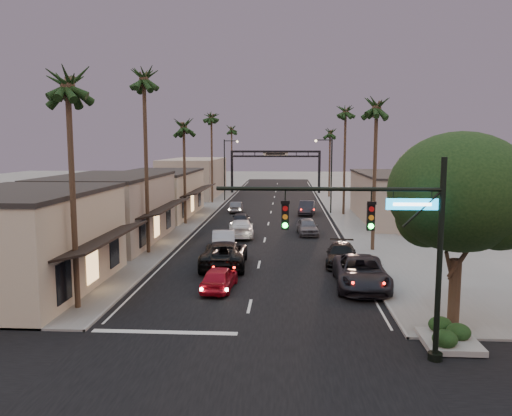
# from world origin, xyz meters

# --- Properties ---
(ground) EXTENTS (200.00, 200.00, 0.00)m
(ground) POSITION_xyz_m (0.00, 40.00, 0.00)
(ground) COLOR slate
(ground) RESTS_ON ground
(road) EXTENTS (14.00, 120.00, 0.02)m
(road) POSITION_xyz_m (0.00, 45.00, 0.00)
(road) COLOR black
(road) RESTS_ON ground
(cross_street) EXTENTS (80.00, 12.00, 0.02)m
(cross_street) POSITION_xyz_m (0.00, 0.00, 0.00)
(cross_street) COLOR black
(cross_street) RESTS_ON ground
(sidewalk_left) EXTENTS (5.00, 92.00, 0.12)m
(sidewalk_left) POSITION_xyz_m (-9.50, 52.00, 0.06)
(sidewalk_left) COLOR slate
(sidewalk_left) RESTS_ON ground
(sidewalk_right) EXTENTS (5.00, 92.00, 0.12)m
(sidewalk_right) POSITION_xyz_m (9.50, 52.00, 0.06)
(sidewalk_right) COLOR slate
(sidewalk_right) RESTS_ON ground
(storefront_near) EXTENTS (8.00, 12.00, 5.50)m
(storefront_near) POSITION_xyz_m (-13.00, 12.00, 2.75)
(storefront_near) COLOR #C1B394
(storefront_near) RESTS_ON ground
(storefront_mid) EXTENTS (8.00, 14.00, 5.50)m
(storefront_mid) POSITION_xyz_m (-13.00, 26.00, 2.75)
(storefront_mid) COLOR gray
(storefront_mid) RESTS_ON ground
(storefront_far) EXTENTS (8.00, 16.00, 5.00)m
(storefront_far) POSITION_xyz_m (-13.00, 42.00, 2.50)
(storefront_far) COLOR #C1B394
(storefront_far) RESTS_ON ground
(storefront_dist) EXTENTS (8.00, 20.00, 6.00)m
(storefront_dist) POSITION_xyz_m (-13.00, 65.00, 3.00)
(storefront_dist) COLOR gray
(storefront_dist) RESTS_ON ground
(building_right) EXTENTS (8.00, 18.00, 5.00)m
(building_right) POSITION_xyz_m (14.00, 40.00, 2.50)
(building_right) COLOR gray
(building_right) RESTS_ON ground
(traffic_signal) EXTENTS (8.51, 0.22, 7.80)m
(traffic_signal) POSITION_xyz_m (5.69, 4.00, 5.08)
(traffic_signal) COLOR black
(traffic_signal) RESTS_ON ground
(corner_tree) EXTENTS (6.20, 6.20, 8.80)m
(corner_tree) POSITION_xyz_m (9.48, 7.45, 5.98)
(corner_tree) COLOR #38281C
(corner_tree) RESTS_ON ground
(planter) EXTENTS (2.20, 2.60, 0.24)m
(planter) POSITION_xyz_m (8.60, 5.50, 0.00)
(planter) COLOR gray
(planter) RESTS_ON ground
(arch) EXTENTS (15.20, 0.40, 7.27)m
(arch) POSITION_xyz_m (0.00, 70.00, 5.53)
(arch) COLOR black
(arch) RESTS_ON ground
(streetlight_right) EXTENTS (2.13, 0.30, 9.00)m
(streetlight_right) POSITION_xyz_m (6.92, 45.00, 5.33)
(streetlight_right) COLOR black
(streetlight_right) RESTS_ON ground
(streetlight_left) EXTENTS (2.13, 0.30, 9.00)m
(streetlight_left) POSITION_xyz_m (-6.92, 58.00, 5.33)
(streetlight_left) COLOR black
(streetlight_left) RESTS_ON ground
(palm_la) EXTENTS (3.20, 3.20, 13.20)m
(palm_la) POSITION_xyz_m (-8.60, 9.00, 11.44)
(palm_la) COLOR #38281C
(palm_la) RESTS_ON ground
(palm_lb) EXTENTS (3.20, 3.20, 15.20)m
(palm_lb) POSITION_xyz_m (-8.60, 22.00, 13.39)
(palm_lb) COLOR #38281C
(palm_lb) RESTS_ON ground
(palm_lc) EXTENTS (3.20, 3.20, 12.20)m
(palm_lc) POSITION_xyz_m (-8.60, 36.00, 10.47)
(palm_lc) COLOR #38281C
(palm_lc) RESTS_ON ground
(palm_ld) EXTENTS (3.20, 3.20, 14.20)m
(palm_ld) POSITION_xyz_m (-8.60, 55.00, 12.42)
(palm_ld) COLOR #38281C
(palm_ld) RESTS_ON ground
(palm_ra) EXTENTS (3.20, 3.20, 13.20)m
(palm_ra) POSITION_xyz_m (8.60, 24.00, 11.44)
(palm_ra) COLOR #38281C
(palm_ra) RESTS_ON ground
(palm_rb) EXTENTS (3.20, 3.20, 14.20)m
(palm_rb) POSITION_xyz_m (8.60, 44.00, 12.42)
(palm_rb) COLOR #38281C
(palm_rb) RESTS_ON ground
(palm_rc) EXTENTS (3.20, 3.20, 12.20)m
(palm_rc) POSITION_xyz_m (8.60, 64.00, 10.47)
(palm_rc) COLOR #38281C
(palm_rc) RESTS_ON ground
(palm_far) EXTENTS (3.20, 3.20, 13.20)m
(palm_far) POSITION_xyz_m (-8.30, 78.00, 11.44)
(palm_far) COLOR #38281C
(palm_far) RESTS_ON ground
(oncoming_red) EXTENTS (1.96, 4.20, 1.39)m
(oncoming_red) POSITION_xyz_m (-1.94, 12.84, 0.70)
(oncoming_red) COLOR #9F0B1A
(oncoming_red) RESTS_ON ground
(oncoming_pickup) EXTENTS (3.17, 6.47, 1.77)m
(oncoming_pickup) POSITION_xyz_m (-2.33, 18.34, 0.88)
(oncoming_pickup) COLOR black
(oncoming_pickup) RESTS_ON ground
(oncoming_silver) EXTENTS (2.28, 5.06, 1.61)m
(oncoming_silver) POSITION_xyz_m (-3.07, 23.84, 0.81)
(oncoming_silver) COLOR #939297
(oncoming_silver) RESTS_ON ground
(oncoming_white) EXTENTS (2.65, 5.61, 1.58)m
(oncoming_white) POSITION_xyz_m (-2.20, 29.34, 0.79)
(oncoming_white) COLOR silver
(oncoming_white) RESTS_ON ground
(oncoming_dgrey) EXTENTS (1.89, 4.40, 1.48)m
(oncoming_dgrey) POSITION_xyz_m (-2.72, 35.00, 0.74)
(oncoming_dgrey) COLOR black
(oncoming_dgrey) RESTS_ON ground
(oncoming_grey_far) EXTENTS (1.50, 4.05, 1.32)m
(oncoming_grey_far) POSITION_xyz_m (-4.24, 45.55, 0.66)
(oncoming_grey_far) COLOR #48484D
(oncoming_grey_far) RESTS_ON ground
(curbside_near) EXTENTS (3.13, 6.47, 1.77)m
(curbside_near) POSITION_xyz_m (6.20, 13.82, 0.89)
(curbside_near) COLOR black
(curbside_near) RESTS_ON ground
(curbside_black) EXTENTS (2.60, 5.15, 1.44)m
(curbside_black) POSITION_xyz_m (5.67, 19.32, 0.72)
(curbside_black) COLOR black
(curbside_black) RESTS_ON ground
(curbside_grey) EXTENTS (2.09, 4.50, 1.49)m
(curbside_grey) POSITION_xyz_m (3.80, 30.88, 0.75)
(curbside_grey) COLOR #56565B
(curbside_grey) RESTS_ON ground
(curbside_far) EXTENTS (2.23, 5.05, 1.61)m
(curbside_far) POSITION_xyz_m (4.29, 44.25, 0.81)
(curbside_far) COLOR black
(curbside_far) RESTS_ON ground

